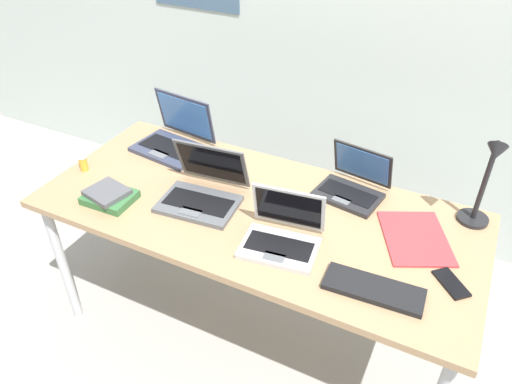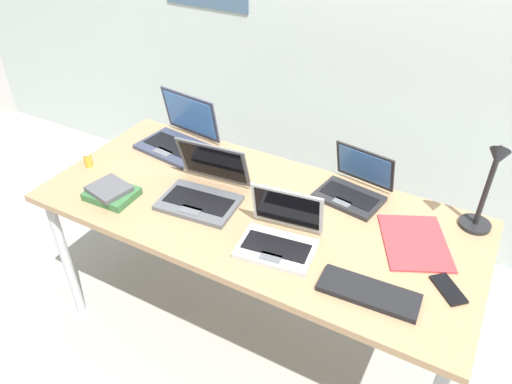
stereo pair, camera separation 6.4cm
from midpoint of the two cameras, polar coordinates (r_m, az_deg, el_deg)
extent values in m
plane|color=gray|center=(2.51, 0.76, -15.34)|extent=(12.00, 12.00, 0.00)
cube|color=#B2BCB7|center=(2.68, 12.99, 20.82)|extent=(6.00, 0.12, 2.60)
cube|color=#9E7A56|center=(2.00, 0.92, -2.22)|extent=(1.80, 0.80, 0.03)
cylinder|color=#B2B5BA|center=(2.48, -20.64, -7.27)|extent=(0.04, 0.04, 0.71)
cylinder|color=#B2B5BA|center=(2.84, -10.96, 0.71)|extent=(0.04, 0.04, 0.71)
cylinder|color=#B2B5BA|center=(2.36, 23.65, -10.73)|extent=(0.04, 0.04, 0.71)
cylinder|color=black|center=(2.09, 25.00, -3.45)|extent=(0.12, 0.12, 0.02)
cylinder|color=black|center=(1.99, 26.27, 0.52)|extent=(0.02, 0.02, 0.34)
cylinder|color=black|center=(1.88, 27.47, 4.14)|extent=(0.01, 0.08, 0.01)
cone|color=black|center=(1.84, 27.35, 3.58)|extent=(0.07, 0.09, 0.09)
cube|color=#33384C|center=(2.40, -8.84, 5.17)|extent=(0.36, 0.27, 0.02)
cube|color=black|center=(2.39, -8.86, 5.41)|extent=(0.30, 0.16, 0.00)
cube|color=#595B60|center=(2.35, -10.10, 4.65)|extent=(0.10, 0.06, 0.00)
cube|color=#33384C|center=(2.42, -6.93, 8.97)|extent=(0.33, 0.09, 0.23)
cube|color=#3F72BF|center=(2.42, -7.02, 8.94)|extent=(0.30, 0.07, 0.19)
cube|color=#B7BABC|center=(1.79, 3.41, -6.65)|extent=(0.30, 0.22, 0.02)
cube|color=black|center=(1.78, 3.43, -6.37)|extent=(0.25, 0.14, 0.00)
cube|color=#595B60|center=(1.74, 2.77, -7.65)|extent=(0.08, 0.05, 0.00)
cube|color=#B7BABC|center=(1.81, 4.68, -1.95)|extent=(0.28, 0.08, 0.19)
cube|color=black|center=(1.80, 4.63, -2.02)|extent=(0.25, 0.07, 0.16)
cube|color=#515459|center=(2.01, -5.78, -1.27)|extent=(0.33, 0.25, 0.02)
cube|color=black|center=(2.01, -5.80, -1.01)|extent=(0.29, 0.15, 0.00)
cube|color=#595B60|center=(1.96, -6.77, -2.14)|extent=(0.09, 0.06, 0.00)
cube|color=#515459|center=(2.05, -4.09, 3.46)|extent=(0.32, 0.11, 0.21)
cube|color=black|center=(2.05, -4.16, 3.43)|extent=(0.29, 0.09, 0.17)
cube|color=#232326|center=(2.07, 11.66, -0.65)|extent=(0.29, 0.22, 0.02)
cube|color=black|center=(2.07, 11.70, -0.40)|extent=(0.24, 0.14, 0.00)
cube|color=#595B60|center=(2.02, 10.91, -1.18)|extent=(0.08, 0.05, 0.00)
cube|color=#232326|center=(2.11, 13.45, 2.94)|extent=(0.27, 0.10, 0.18)
cube|color=#3F72BF|center=(2.10, 13.39, 2.91)|extent=(0.24, 0.08, 0.15)
cube|color=black|center=(1.69, 14.13, -11.34)|extent=(0.34, 0.14, 0.02)
ellipsoid|color=black|center=(2.01, 4.13, -0.92)|extent=(0.08, 0.11, 0.03)
cube|color=black|center=(1.79, 22.55, -10.47)|extent=(0.14, 0.14, 0.01)
cylinder|color=gold|center=(2.35, -18.28, 3.56)|extent=(0.04, 0.04, 0.06)
cylinder|color=white|center=(2.33, -18.46, 4.38)|extent=(0.04, 0.04, 0.01)
cube|color=#336638|center=(2.12, -15.67, -0.23)|extent=(0.20, 0.16, 0.03)
cube|color=#4C4C51|center=(2.11, -15.96, 0.36)|extent=(0.18, 0.17, 0.02)
cube|color=red|center=(1.93, 18.99, -5.58)|extent=(0.34, 0.38, 0.01)
camera|label=1|loc=(0.03, -89.05, 0.69)|focal=34.23mm
camera|label=2|loc=(0.03, 90.95, -0.69)|focal=34.23mm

